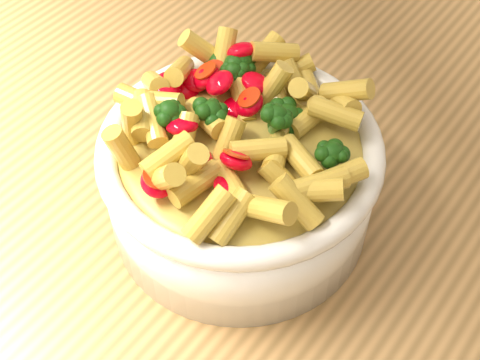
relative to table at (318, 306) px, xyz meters
The scene contains 3 objects.
table is the anchor object (origin of this frame).
serving_bowl 0.17m from the table, 164.59° to the right, with size 0.22×0.22×0.09m.
pasta_salad 0.22m from the table, 164.59° to the right, with size 0.17×0.17×0.04m.
Camera 1 is at (0.13, -0.30, 1.35)m, focal length 50.00 mm.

